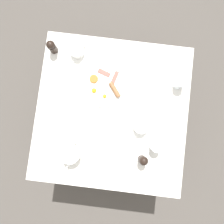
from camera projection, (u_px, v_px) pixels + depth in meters
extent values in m
plane|color=#4C4742|center=(112.00, 118.00, 2.15)|extent=(8.00, 8.00, 0.00)
cube|color=silver|center=(112.00, 112.00, 1.43)|extent=(0.98, 0.98, 0.03)
cylinder|color=brown|center=(66.00, 58.00, 1.84)|extent=(0.04, 0.04, 0.71)
cylinder|color=brown|center=(51.00, 163.00, 1.77)|extent=(0.04, 0.04, 0.71)
cylinder|color=brown|center=(170.00, 70.00, 1.83)|extent=(0.04, 0.04, 0.71)
cylinder|color=brown|center=(160.00, 177.00, 1.76)|extent=(0.04, 0.04, 0.71)
cylinder|color=white|center=(104.00, 85.00, 1.42)|extent=(0.30, 0.30, 0.01)
cylinder|color=white|center=(94.00, 91.00, 1.41)|extent=(0.07, 0.07, 0.00)
sphere|color=yellow|center=(94.00, 90.00, 1.40)|extent=(0.03, 0.03, 0.03)
cylinder|color=white|center=(105.00, 96.00, 1.41)|extent=(0.06, 0.06, 0.00)
sphere|color=yellow|center=(105.00, 96.00, 1.40)|extent=(0.02, 0.02, 0.02)
cylinder|color=brown|center=(115.00, 90.00, 1.40)|extent=(0.10, 0.09, 0.03)
cube|color=#B74C42|center=(114.00, 78.00, 1.42)|extent=(0.10, 0.05, 0.01)
cube|color=#B74C42|center=(104.00, 73.00, 1.42)|extent=(0.05, 0.09, 0.01)
cylinder|color=#D16023|center=(94.00, 79.00, 1.42)|extent=(0.05, 0.05, 0.01)
cylinder|color=white|center=(71.00, 154.00, 1.35)|extent=(0.11, 0.11, 0.09)
cylinder|color=white|center=(70.00, 155.00, 1.30)|extent=(0.08, 0.08, 0.01)
sphere|color=white|center=(69.00, 155.00, 1.29)|extent=(0.02, 0.02, 0.02)
cone|color=white|center=(68.00, 166.00, 1.33)|extent=(0.05, 0.03, 0.04)
torus|color=white|center=(74.00, 144.00, 1.35)|extent=(0.07, 0.02, 0.07)
cylinder|color=white|center=(78.00, 53.00, 1.44)|extent=(0.14, 0.14, 0.01)
cylinder|color=white|center=(77.00, 51.00, 1.41)|extent=(0.09, 0.09, 0.05)
cylinder|color=olive|center=(77.00, 52.00, 1.42)|extent=(0.08, 0.08, 0.04)
torus|color=white|center=(83.00, 46.00, 1.42)|extent=(0.04, 0.03, 0.04)
cylinder|color=white|center=(140.00, 127.00, 1.40)|extent=(0.14, 0.14, 0.01)
cylinder|color=white|center=(141.00, 127.00, 1.37)|extent=(0.09, 0.09, 0.05)
cylinder|color=olive|center=(141.00, 127.00, 1.38)|extent=(0.08, 0.08, 0.05)
torus|color=white|center=(143.00, 120.00, 1.38)|extent=(0.04, 0.01, 0.04)
cylinder|color=white|center=(179.00, 83.00, 1.38)|extent=(0.06, 0.06, 0.09)
cylinder|color=white|center=(155.00, 147.00, 1.35)|extent=(0.06, 0.06, 0.09)
cylinder|color=black|center=(53.00, 48.00, 1.41)|extent=(0.05, 0.05, 0.07)
sphere|color=black|center=(51.00, 45.00, 1.36)|extent=(0.05, 0.05, 0.05)
cylinder|color=black|center=(142.00, 160.00, 1.35)|extent=(0.05, 0.05, 0.07)
sphere|color=black|center=(144.00, 161.00, 1.30)|extent=(0.05, 0.05, 0.05)
cube|color=silver|center=(164.00, 112.00, 1.41)|extent=(0.04, 0.16, 0.00)
cube|color=silver|center=(109.00, 133.00, 1.40)|extent=(0.02, 0.22, 0.00)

